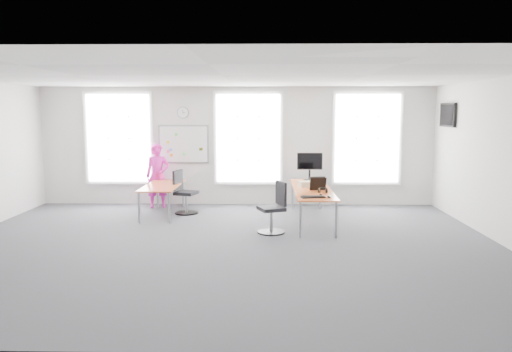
{
  "coord_description": "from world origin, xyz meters",
  "views": [
    {
      "loc": [
        0.77,
        -8.67,
        2.39
      ],
      "look_at": [
        0.56,
        1.2,
        1.1
      ],
      "focal_mm": 35.0,
      "sensor_mm": 36.0,
      "label": 1
    }
  ],
  "objects_px": {
    "person": "(158,176)",
    "headphones": "(323,190)",
    "desk_left": "(163,187)",
    "chair_right": "(274,211)",
    "desk_right": "(312,190)",
    "monitor": "(310,164)",
    "keyboard": "(313,197)",
    "chair_left": "(184,195)"
  },
  "relations": [
    {
      "from": "chair_left",
      "to": "headphones",
      "type": "relative_size",
      "value": 5.35
    },
    {
      "from": "chair_left",
      "to": "person",
      "type": "height_order",
      "value": "person"
    },
    {
      "from": "keyboard",
      "to": "monitor",
      "type": "xyz_separation_m",
      "value": [
        0.14,
        2.36,
        0.39
      ]
    },
    {
      "from": "desk_right",
      "to": "person",
      "type": "bearing_deg",
      "value": 157.49
    },
    {
      "from": "chair_left",
      "to": "keyboard",
      "type": "bearing_deg",
      "value": -107.54
    },
    {
      "from": "chair_right",
      "to": "headphones",
      "type": "xyz_separation_m",
      "value": [
        1.0,
        0.44,
        0.33
      ]
    },
    {
      "from": "desk_left",
      "to": "headphones",
      "type": "height_order",
      "value": "headphones"
    },
    {
      "from": "chair_left",
      "to": "monitor",
      "type": "xyz_separation_m",
      "value": [
        2.97,
        0.4,
        0.69
      ]
    },
    {
      "from": "chair_left",
      "to": "monitor",
      "type": "height_order",
      "value": "monitor"
    },
    {
      "from": "desk_right",
      "to": "keyboard",
      "type": "bearing_deg",
      "value": -94.12
    },
    {
      "from": "chair_left",
      "to": "person",
      "type": "bearing_deg",
      "value": 63.62
    },
    {
      "from": "desk_left",
      "to": "monitor",
      "type": "relative_size",
      "value": 2.86
    },
    {
      "from": "keyboard",
      "to": "chair_right",
      "type": "bearing_deg",
      "value": 156.98
    },
    {
      "from": "desk_left",
      "to": "chair_right",
      "type": "height_order",
      "value": "chair_right"
    },
    {
      "from": "person",
      "to": "headphones",
      "type": "xyz_separation_m",
      "value": [
        3.85,
        -2.12,
        -0.02
      ]
    },
    {
      "from": "keyboard",
      "to": "desk_right",
      "type": "bearing_deg",
      "value": 72.21
    },
    {
      "from": "headphones",
      "to": "desk_right",
      "type": "bearing_deg",
      "value": 117.17
    },
    {
      "from": "desk_right",
      "to": "monitor",
      "type": "relative_size",
      "value": 4.47
    },
    {
      "from": "desk_left",
      "to": "headphones",
      "type": "xyz_separation_m",
      "value": [
        3.55,
        -1.23,
        0.14
      ]
    },
    {
      "from": "person",
      "to": "headphones",
      "type": "distance_m",
      "value": 4.39
    },
    {
      "from": "desk_right",
      "to": "headphones",
      "type": "bearing_deg",
      "value": -74.2
    },
    {
      "from": "keyboard",
      "to": "monitor",
      "type": "distance_m",
      "value": 2.39
    },
    {
      "from": "desk_left",
      "to": "desk_right",
      "type": "bearing_deg",
      "value": -10.7
    },
    {
      "from": "headphones",
      "to": "monitor",
      "type": "relative_size",
      "value": 0.28
    },
    {
      "from": "keyboard",
      "to": "headphones",
      "type": "height_order",
      "value": "headphones"
    },
    {
      "from": "desk_left",
      "to": "chair_right",
      "type": "xyz_separation_m",
      "value": [
        2.55,
        -1.67,
        -0.2
      ]
    },
    {
      "from": "desk_right",
      "to": "keyboard",
      "type": "height_order",
      "value": "keyboard"
    },
    {
      "from": "keyboard",
      "to": "monitor",
      "type": "bearing_deg",
      "value": 73.02
    },
    {
      "from": "desk_right",
      "to": "monitor",
      "type": "xyz_separation_m",
      "value": [
        0.05,
        1.2,
        0.45
      ]
    },
    {
      "from": "desk_left",
      "to": "person",
      "type": "xyz_separation_m",
      "value": [
        -0.3,
        0.89,
        0.15
      ]
    },
    {
      "from": "desk_right",
      "to": "desk_left",
      "type": "height_order",
      "value": "desk_right"
    },
    {
      "from": "chair_left",
      "to": "keyboard",
      "type": "xyz_separation_m",
      "value": [
        2.83,
        -1.95,
        0.29
      ]
    },
    {
      "from": "desk_right",
      "to": "headphones",
      "type": "height_order",
      "value": "headphones"
    },
    {
      "from": "chair_right",
      "to": "headphones",
      "type": "height_order",
      "value": "chair_right"
    },
    {
      "from": "chair_left",
      "to": "monitor",
      "type": "distance_m",
      "value": 3.07
    },
    {
      "from": "chair_left",
      "to": "keyboard",
      "type": "distance_m",
      "value": 3.45
    },
    {
      "from": "chair_right",
      "to": "person",
      "type": "xyz_separation_m",
      "value": [
        -2.85,
        2.56,
        0.35
      ]
    },
    {
      "from": "desk_right",
      "to": "keyboard",
      "type": "distance_m",
      "value": 1.16
    },
    {
      "from": "desk_right",
      "to": "person",
      "type": "distance_m",
      "value": 3.99
    },
    {
      "from": "desk_left",
      "to": "headphones",
      "type": "relative_size",
      "value": 10.1
    },
    {
      "from": "monitor",
      "to": "desk_left",
      "type": "bearing_deg",
      "value": -171.06
    },
    {
      "from": "desk_right",
      "to": "headphones",
      "type": "xyz_separation_m",
      "value": [
        0.17,
        -0.59,
        0.1
      ]
    }
  ]
}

